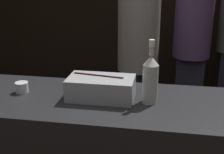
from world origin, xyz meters
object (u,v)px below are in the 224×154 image
at_px(candle_votive, 22,87).
at_px(person_blond_tee, 138,50).
at_px(white_wine_bottle, 150,78).
at_px(ice_bin_with_bottles, 101,87).
at_px(person_in_hoodie, 192,39).

height_order(candle_votive, person_blond_tee, person_blond_tee).
relative_size(white_wine_bottle, person_blond_tee, 0.20).
distance_m(ice_bin_with_bottles, white_wine_bottle, 0.27).
bearing_deg(white_wine_bottle, candle_votive, 178.69).
bearing_deg(candle_votive, person_in_hoodie, 55.59).
xyz_separation_m(ice_bin_with_bottles, candle_votive, (-0.46, 0.00, -0.03)).
xyz_separation_m(ice_bin_with_bottles, white_wine_bottle, (0.26, -0.01, 0.07)).
bearing_deg(person_in_hoodie, white_wine_bottle, -18.34).
bearing_deg(ice_bin_with_bottles, person_blond_tee, 84.97).
bearing_deg(person_blond_tee, person_in_hoodie, 177.11).
xyz_separation_m(ice_bin_with_bottles, person_in_hoodie, (0.58, 1.52, -0.04)).
bearing_deg(ice_bin_with_bottles, candle_votive, 179.37).
relative_size(ice_bin_with_bottles, person_in_hoodie, 0.20).
relative_size(person_in_hoodie, person_blond_tee, 1.03).
distance_m(candle_votive, white_wine_bottle, 0.73).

